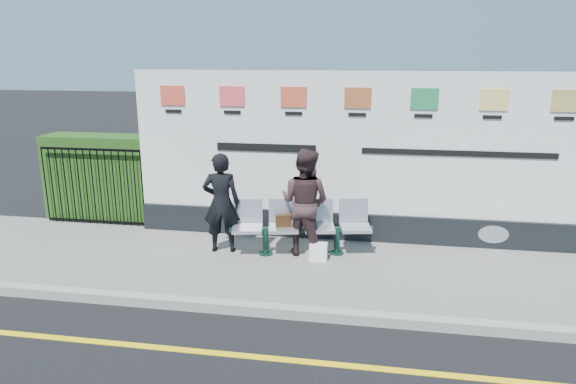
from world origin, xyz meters
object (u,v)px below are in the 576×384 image
object	(u,v)px
billboard	(355,169)
woman_left	(221,203)
bench	(301,240)
woman_right	(305,202)

from	to	relation	value
billboard	woman_left	distance (m)	2.43
bench	woman_left	distance (m)	1.48
billboard	bench	xyz separation A→B (m)	(-0.83, -0.91, -1.05)
bench	woman_right	bearing A→B (deg)	30.89
woman_right	bench	bearing A→B (deg)	61.27
woman_left	woman_right	distance (m)	1.41
woman_left	billboard	bearing A→B (deg)	-164.72
woman_left	bench	bearing A→B (deg)	173.97
billboard	bench	distance (m)	1.62
billboard	woman_left	xyz separation A→B (m)	(-2.18, -0.98, -0.45)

